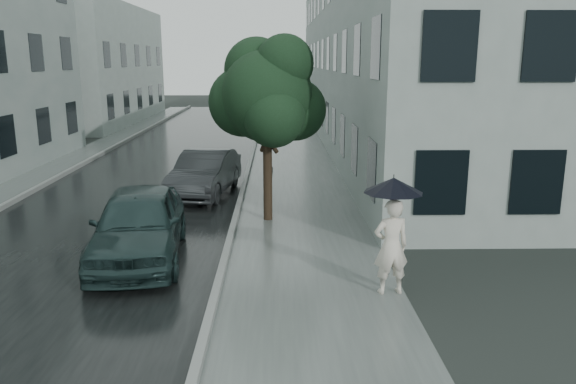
{
  "coord_description": "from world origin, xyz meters",
  "views": [
    {
      "loc": [
        -0.41,
        -10.9,
        4.33
      ],
      "look_at": [
        -0.17,
        1.89,
        1.3
      ],
      "focal_mm": 35.0,
      "sensor_mm": 36.0,
      "label": 1
    }
  ],
  "objects_px": {
    "pedestrian": "(391,247)",
    "car_near": "(139,224)",
    "street_tree": "(267,95)",
    "lamp_post": "(265,102)",
    "car_far": "(205,173)"
  },
  "relations": [
    {
      "from": "pedestrian",
      "to": "street_tree",
      "type": "distance_m",
      "value": 6.22
    },
    {
      "from": "pedestrian",
      "to": "lamp_post",
      "type": "height_order",
      "value": "lamp_post"
    },
    {
      "from": "lamp_post",
      "to": "car_near",
      "type": "bearing_deg",
      "value": -100.14
    },
    {
      "from": "lamp_post",
      "to": "car_far",
      "type": "height_order",
      "value": "lamp_post"
    },
    {
      "from": "pedestrian",
      "to": "car_near",
      "type": "distance_m",
      "value": 5.55
    },
    {
      "from": "lamp_post",
      "to": "street_tree",
      "type": "bearing_deg",
      "value": -83.69
    },
    {
      "from": "pedestrian",
      "to": "lamp_post",
      "type": "xyz_separation_m",
      "value": [
        -2.6,
        11.89,
        1.82
      ]
    },
    {
      "from": "car_near",
      "to": "pedestrian",
      "type": "bearing_deg",
      "value": -27.4
    },
    {
      "from": "pedestrian",
      "to": "car_near",
      "type": "height_order",
      "value": "pedestrian"
    },
    {
      "from": "street_tree",
      "to": "car_far",
      "type": "xyz_separation_m",
      "value": [
        -2.1,
        2.9,
        -2.7
      ]
    },
    {
      "from": "pedestrian",
      "to": "car_far",
      "type": "relative_size",
      "value": 0.43
    },
    {
      "from": "car_near",
      "to": "car_far",
      "type": "bearing_deg",
      "value": 77.35
    },
    {
      "from": "street_tree",
      "to": "car_far",
      "type": "bearing_deg",
      "value": 125.9
    },
    {
      "from": "street_tree",
      "to": "lamp_post",
      "type": "height_order",
      "value": "street_tree"
    },
    {
      "from": "pedestrian",
      "to": "car_near",
      "type": "xyz_separation_m",
      "value": [
        -5.17,
        2.01,
        -0.13
      ]
    }
  ]
}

